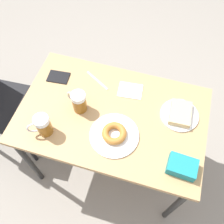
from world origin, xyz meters
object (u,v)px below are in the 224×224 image
object	(u,v)px
plate_with_donut	(114,134)
passport_near_edge	(58,77)
fork	(97,80)
plate_with_cake	(180,114)
beer_mug_left	(43,125)
blue_pouch	(182,167)
napkin_folded	(130,91)
beer_mug_center	(79,102)

from	to	relation	value
plate_with_donut	passport_near_edge	size ratio (longest dim) A/B	1.94
fork	passport_near_edge	distance (m)	0.24
plate_with_cake	beer_mug_left	xyz separation A→B (m)	(-0.30, 0.66, 0.05)
blue_pouch	napkin_folded	bearing A→B (deg)	42.62
plate_with_cake	beer_mug_center	distance (m)	0.55
plate_with_donut	fork	size ratio (longest dim) A/B	1.60
beer_mug_left	fork	xyz separation A→B (m)	(0.40, -0.16, -0.06)
plate_with_cake	napkin_folded	bearing A→B (deg)	74.03
plate_with_cake	beer_mug_center	world-z (taller)	beer_mug_center
beer_mug_center	blue_pouch	bearing A→B (deg)	-107.47
passport_near_edge	plate_with_donut	bearing A→B (deg)	-122.68
napkin_folded	passport_near_edge	size ratio (longest dim) A/B	1.11
blue_pouch	plate_with_cake	bearing A→B (deg)	10.04
fork	blue_pouch	world-z (taller)	blue_pouch
plate_with_cake	plate_with_donut	distance (m)	0.38
beer_mug_left	passport_near_edge	size ratio (longest dim) A/B	0.98
plate_with_cake	blue_pouch	bearing A→B (deg)	-169.96
fork	passport_near_edge	world-z (taller)	passport_near_edge
plate_with_donut	beer_mug_center	distance (m)	0.26
napkin_folded	fork	size ratio (longest dim) A/B	0.91
napkin_folded	beer_mug_center	bearing A→B (deg)	129.21
plate_with_cake	plate_with_donut	bearing A→B (deg)	125.44
fork	blue_pouch	distance (m)	0.69
beer_mug_left	fork	bearing A→B (deg)	-21.26
plate_with_donut	napkin_folded	xyz separation A→B (m)	(0.30, -0.01, -0.01)
plate_with_donut	beer_mug_left	distance (m)	0.37
plate_with_cake	plate_with_donut	size ratio (longest dim) A/B	0.81
plate_with_cake	beer_mug_center	bearing A→B (deg)	101.56
plate_with_cake	napkin_folded	xyz separation A→B (m)	(0.09, 0.30, -0.01)
plate_with_donut	passport_near_edge	distance (m)	0.51
napkin_folded	blue_pouch	xyz separation A→B (m)	(-0.38, -0.35, 0.03)
beer_mug_center	fork	size ratio (longest dim) A/B	0.81
plate_with_cake	fork	distance (m)	0.52
plate_with_cake	beer_mug_left	distance (m)	0.73
plate_with_donut	blue_pouch	bearing A→B (deg)	-102.11
passport_near_edge	napkin_folded	bearing A→B (deg)	-86.44
napkin_folded	blue_pouch	bearing A→B (deg)	-137.38
passport_near_edge	plate_with_cake	bearing A→B (deg)	-94.49
beer_mug_center	passport_near_edge	size ratio (longest dim) A/B	0.98
beer_mug_left	blue_pouch	bearing A→B (deg)	-89.89
beer_mug_left	blue_pouch	world-z (taller)	beer_mug_left
passport_near_edge	beer_mug_left	bearing A→B (deg)	-167.82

